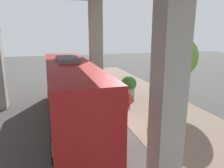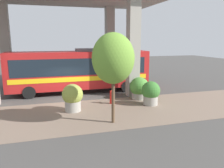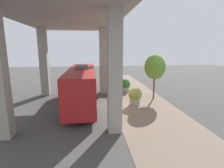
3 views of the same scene
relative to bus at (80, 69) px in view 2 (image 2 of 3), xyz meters
The scene contains 9 objects.
ground_plane 3.82m from the bus, 156.42° to the left, with size 80.00×80.00×0.00m, color #474442.
sidewalk_strip 6.42m from the bus, 167.79° to the left, with size 6.00×40.00×0.02m.
overpass 5.62m from the bus, 50.77° to the left, with size 9.40×18.45×8.57m.
bus is the anchor object (origin of this frame).
fire_hydrant 4.84m from the bus, 159.42° to the right, with size 0.52×0.25×1.01m.
planter_front 6.86m from the bus, 141.54° to the right, with size 1.30×1.30×1.70m.
planter_middle 5.58m from the bus, 132.14° to the right, with size 1.49×1.49×1.73m.
planter_back 5.46m from the bus, 166.71° to the left, with size 1.34×1.34×1.79m.
street_tree_near 8.01m from the bus, behind, with size 2.25×2.25×4.93m.
Camera 2 is at (-15.91, 1.25, 4.54)m, focal length 35.00 mm.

